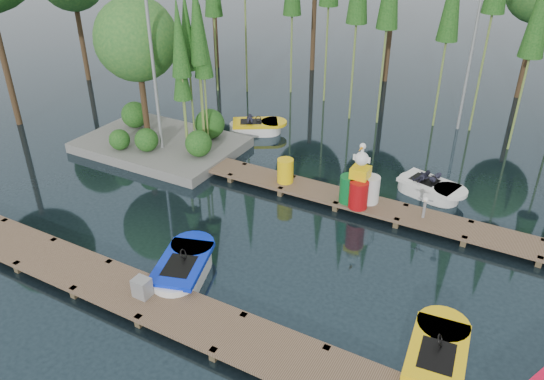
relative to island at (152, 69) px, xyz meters
The scene contains 14 objects.
ground_plane 7.79m from the island, 27.58° to the right, with size 90.00×90.00×0.00m, color #1C2C35.
near_dock 10.44m from the island, 51.04° to the right, with size 18.00×1.50×0.50m.
far_dock 7.91m from the island, ahead, with size 15.00×1.20×0.50m.
island is the anchor object (origin of this frame).
lamp_island 1.56m from the island, 44.71° to the right, with size 0.30×0.30×7.25m.
lamp_rear 12.91m from the island, 36.82° to the left, with size 0.30×0.30×7.25m.
boat_blue 9.32m from the island, 46.43° to the right, with size 1.94×2.90×0.90m.
boat_yellow_near 14.52m from the island, 25.97° to the right, with size 1.43×2.72×0.88m.
boat_yellow_far 5.05m from the island, 47.35° to the left, with size 2.67×2.23×1.23m.
boat_white_far 11.17m from the island, ahead, with size 2.64×1.71×1.15m.
utility_cabinet 10.13m from the island, 52.82° to the right, with size 0.41×0.35×0.51m, color gray.
yellow_barrel 6.73m from the island, ahead, with size 0.56×0.56×0.84m, color yellow.
drum_cluster 9.28m from the island, ahead, with size 1.21×1.11×2.08m.
seagull_post 11.30m from the island, ahead, with size 0.45×0.24×0.72m.
Camera 1 is at (7.36, -11.86, 9.02)m, focal length 35.00 mm.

